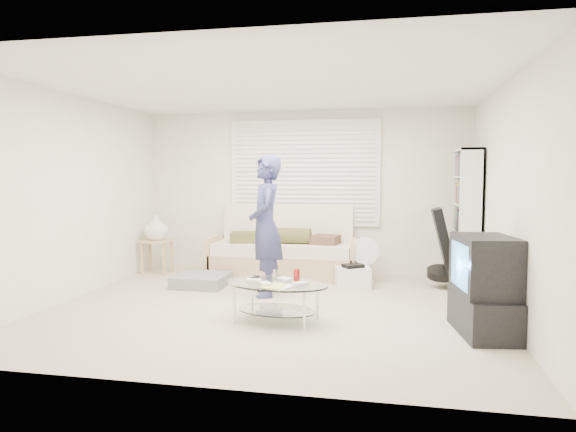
% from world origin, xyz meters
% --- Properties ---
extents(ground, '(5.00, 5.00, 0.00)m').
position_xyz_m(ground, '(0.00, 0.00, 0.00)').
color(ground, '#B8AA8F').
rests_on(ground, ground).
extents(room_shell, '(5.02, 4.52, 2.51)m').
position_xyz_m(room_shell, '(0.00, 0.48, 1.63)').
color(room_shell, silver).
rests_on(room_shell, ground).
extents(window_blinds, '(2.32, 0.08, 1.62)m').
position_xyz_m(window_blinds, '(0.00, 2.20, 1.55)').
color(window_blinds, silver).
rests_on(window_blinds, ground).
extents(futon_sofa, '(2.18, 0.88, 1.06)m').
position_xyz_m(futon_sofa, '(-0.25, 1.88, 0.35)').
color(futon_sofa, tan).
rests_on(futon_sofa, ground).
extents(grey_floor_pillow, '(0.69, 0.69, 0.16)m').
position_xyz_m(grey_floor_pillow, '(-1.21, 0.95, 0.08)').
color(grey_floor_pillow, slate).
rests_on(grey_floor_pillow, ground).
extents(side_table, '(0.46, 0.37, 0.90)m').
position_xyz_m(side_table, '(-2.22, 1.68, 0.67)').
color(side_table, tan).
rests_on(side_table, ground).
extents(bookshelf, '(0.30, 0.79, 1.87)m').
position_xyz_m(bookshelf, '(2.32, 1.62, 0.93)').
color(bookshelf, white).
rests_on(bookshelf, ground).
extents(guitar_case, '(0.42, 0.40, 1.06)m').
position_xyz_m(guitar_case, '(2.03, 1.46, 0.47)').
color(guitar_case, black).
rests_on(guitar_case, ground).
extents(floor_fan, '(0.41, 0.27, 0.66)m').
position_xyz_m(floor_fan, '(0.98, 1.56, 0.38)').
color(floor_fan, white).
rests_on(floor_fan, ground).
extents(storage_bin, '(0.51, 0.40, 0.32)m').
position_xyz_m(storage_bin, '(0.83, 1.23, 0.15)').
color(storage_bin, white).
rests_on(storage_bin, ground).
extents(tv_unit, '(0.58, 0.93, 0.94)m').
position_xyz_m(tv_unit, '(2.20, -0.55, 0.46)').
color(tv_unit, black).
rests_on(tv_unit, ground).
extents(coffee_table, '(1.20, 0.87, 0.53)m').
position_xyz_m(coffee_table, '(0.17, -0.53, 0.33)').
color(coffee_table, silver).
rests_on(coffee_table, ground).
extents(standing_person, '(0.59, 0.74, 1.77)m').
position_xyz_m(standing_person, '(-0.22, 0.59, 0.88)').
color(standing_person, navy).
rests_on(standing_person, ground).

